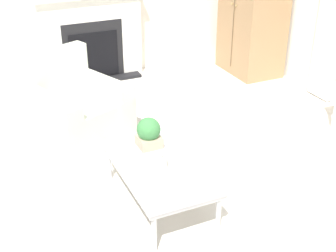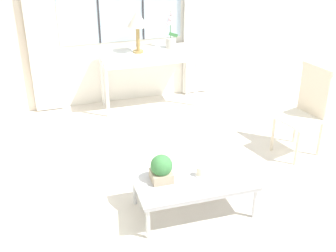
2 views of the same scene
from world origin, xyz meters
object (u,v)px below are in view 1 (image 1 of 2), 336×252
(coffee_table, at_px, (159,168))
(potted_plant_small, at_px, (149,133))
(fireplace, at_px, (91,32))
(armchair_upholstered, at_px, (74,112))
(armoire, at_px, (254,0))
(pillar_candle, at_px, (163,163))

(coffee_table, height_order, potted_plant_small, potted_plant_small)
(fireplace, relative_size, armchair_upholstered, 1.62)
(armchair_upholstered, bearing_deg, armoire, 107.85)
(fireplace, relative_size, pillar_candle, 17.30)
(armchair_upholstered, bearing_deg, potted_plant_small, 18.28)
(coffee_table, bearing_deg, potted_plant_small, 172.52)
(armoire, distance_m, pillar_candle, 3.49)
(potted_plant_small, xyz_separation_m, pillar_candle, (0.38, -0.03, -0.08))
(armoire, xyz_separation_m, coffee_table, (2.36, -2.44, -0.67))
(coffee_table, distance_m, potted_plant_small, 0.36)
(pillar_candle, bearing_deg, potted_plant_small, 174.73)
(coffee_table, distance_m, pillar_candle, 0.11)
(armchair_upholstered, bearing_deg, coffee_table, 13.10)
(armoire, relative_size, pillar_candle, 18.19)
(armoire, xyz_separation_m, pillar_candle, (2.43, -2.43, -0.59))
(coffee_table, bearing_deg, armoire, 134.12)
(fireplace, height_order, armchair_upholstered, fireplace)
(coffee_table, height_order, pillar_candle, pillar_candle)
(armoire, relative_size, coffee_table, 1.76)
(armoire, relative_size, potted_plant_small, 7.59)
(fireplace, distance_m, pillar_candle, 3.11)
(coffee_table, relative_size, pillar_candle, 10.32)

